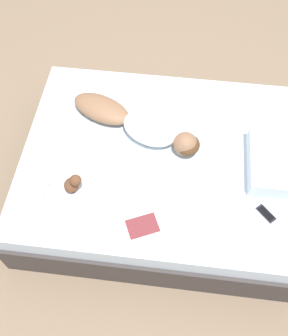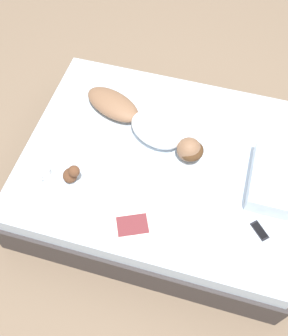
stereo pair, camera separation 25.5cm
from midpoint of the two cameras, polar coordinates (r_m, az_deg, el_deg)
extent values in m
plane|color=#7A6651|center=(3.66, -0.01, -2.91)|extent=(12.00, 12.00, 0.00)
cube|color=#383333|center=(3.50, -0.01, -1.41)|extent=(1.84, 2.30, 0.37)
cube|color=silver|center=(3.27, -0.01, 1.00)|extent=(1.78, 2.24, 0.16)
ellipsoid|color=brown|center=(3.44, -8.33, 8.39)|extent=(0.45, 0.59, 0.14)
ellipsoid|color=white|center=(3.24, -1.39, 5.62)|extent=(0.47, 0.55, 0.19)
ellipsoid|color=#472D19|center=(3.14, 4.12, 3.22)|extent=(0.26, 0.25, 0.11)
sphere|color=brown|center=(3.15, 3.72, 3.35)|extent=(0.20, 0.20, 0.20)
cube|color=silver|center=(3.00, -4.08, -4.49)|extent=(0.36, 0.40, 0.01)
cube|color=silver|center=(2.89, -2.77, -8.60)|extent=(0.36, 0.40, 0.01)
cube|color=maroon|center=(2.89, -2.78, -8.56)|extent=(0.24, 0.27, 0.00)
cylinder|color=white|center=(3.12, -16.47, -2.58)|extent=(0.09, 0.09, 0.09)
cylinder|color=black|center=(3.09, -16.64, -2.24)|extent=(0.07, 0.07, 0.01)
torus|color=white|center=(3.10, -16.71, -3.35)|extent=(0.06, 0.01, 0.06)
cube|color=black|center=(3.03, 15.00, -6.58)|extent=(0.16, 0.15, 0.01)
cube|color=black|center=(3.03, 15.02, -6.54)|extent=(0.13, 0.12, 0.00)
ellipsoid|color=brown|center=(3.06, -12.86, -2.62)|extent=(0.13, 0.11, 0.11)
sphere|color=brown|center=(2.98, -12.34, -1.95)|extent=(0.09, 0.09, 0.09)
cube|color=silver|center=(3.19, 16.03, 0.57)|extent=(0.56, 0.37, 0.15)
camera|label=1|loc=(0.13, -92.38, -3.78)|focal=42.00mm
camera|label=2|loc=(0.13, 87.62, 3.78)|focal=42.00mm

